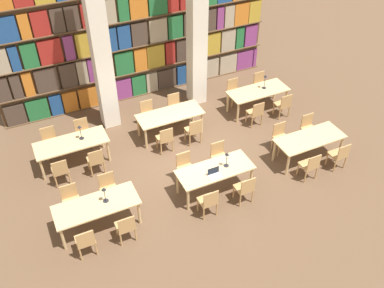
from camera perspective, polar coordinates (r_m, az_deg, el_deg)
ground_plane at (r=12.39m, az=-0.26°, el=-2.10°), size 40.00×40.00×0.00m
bookshelf_bank at (r=14.08m, az=-7.36°, el=16.02°), size 9.32×0.35×5.50m
pillar_left at (r=12.53m, az=-12.40°, el=13.93°), size 0.51×0.51×6.00m
pillar_center at (r=13.45m, az=0.68°, el=16.63°), size 0.51×0.51×6.00m
reading_table_0 at (r=10.42m, az=-12.61°, el=-8.21°), size 2.00×0.82×0.76m
chair_0 at (r=10.08m, az=-14.02°, el=-12.42°), size 0.42×0.40×0.88m
chair_1 at (r=11.02m, az=-15.81°, el=-7.15°), size 0.42×0.40×0.88m
chair_2 at (r=10.16m, az=-8.82°, el=-10.83°), size 0.42×0.40×0.88m
chair_3 at (r=11.09m, az=-11.09°, el=-5.77°), size 0.42×0.40×0.88m
desk_lamp_0 at (r=10.18m, az=-11.62°, el=-6.32°), size 0.14×0.14×0.44m
reading_table_1 at (r=11.05m, az=3.08°, el=-3.69°), size 2.00×0.82×0.76m
chair_4 at (r=10.58m, az=2.22°, el=-7.64°), size 0.42×0.40×0.88m
chair_5 at (r=11.46m, az=-0.94°, el=-3.05°), size 0.42×0.40×0.88m
chair_6 at (r=10.96m, az=7.07°, el=-5.88°), size 0.42×0.40×0.88m
chair_7 at (r=11.81m, az=3.64°, el=-1.59°), size 0.42×0.40×0.88m
desk_lamp_1 at (r=10.91m, az=4.66°, el=-1.76°), size 0.14×0.14×0.44m
laptop at (r=10.78m, az=3.03°, el=-4.10°), size 0.32×0.22×0.21m
reading_table_2 at (r=12.45m, az=15.40°, el=0.49°), size 2.00×0.82×0.76m
chair_8 at (r=11.93m, az=15.46°, el=-2.74°), size 0.42×0.40×0.88m
chair_9 at (r=12.72m, az=11.72°, el=1.01°), size 0.42×0.40×0.88m
chair_10 at (r=12.51m, az=19.05°, el=-1.37°), size 0.42×0.40×0.88m
chair_11 at (r=13.26m, az=15.26°, el=2.15°), size 0.42×0.40×0.88m
reading_table_3 at (r=12.32m, az=-15.78°, el=-0.08°), size 2.00×0.82×0.76m
chair_12 at (r=11.88m, az=-17.16°, el=-3.38°), size 0.42×0.40×0.88m
chair_13 at (r=12.96m, az=-18.41°, el=0.42°), size 0.42×0.40×0.88m
chair_14 at (r=11.95m, az=-12.71°, el=-2.10°), size 0.42×0.40×0.88m
chair_15 at (r=13.03m, az=-14.33°, el=1.57°), size 0.42×0.40×0.88m
desk_lamp_2 at (r=12.13m, az=-14.71°, el=1.84°), size 0.14×0.14×0.45m
reading_table_4 at (r=12.94m, az=-2.95°, el=3.71°), size 2.00×0.82×0.76m
chair_16 at (r=12.41m, az=-3.60°, el=0.76°), size 0.42×0.40×0.88m
chair_17 at (r=13.45m, az=-5.87°, el=4.09°), size 0.42×0.40×0.88m
chair_18 at (r=12.69m, az=0.24°, el=1.88°), size 0.42×0.40×0.88m
chair_19 at (r=13.72m, az=-2.26°, el=5.07°), size 0.42×0.40×0.88m
reading_table_5 at (r=14.17m, az=8.78°, el=6.78°), size 2.00×0.82×0.76m
chair_20 at (r=13.57m, az=8.50°, el=4.18°), size 0.42×0.40×0.88m
chair_21 at (r=14.53m, az=5.60°, el=7.06°), size 0.42×0.40×0.88m
chair_22 at (r=14.10m, az=12.09°, el=5.18°), size 0.42×0.40×0.88m
chair_23 at (r=15.02m, az=9.07°, el=7.91°), size 0.42×0.40×0.88m
desk_lamp_3 at (r=14.10m, az=9.72°, el=8.49°), size 0.14×0.14×0.49m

